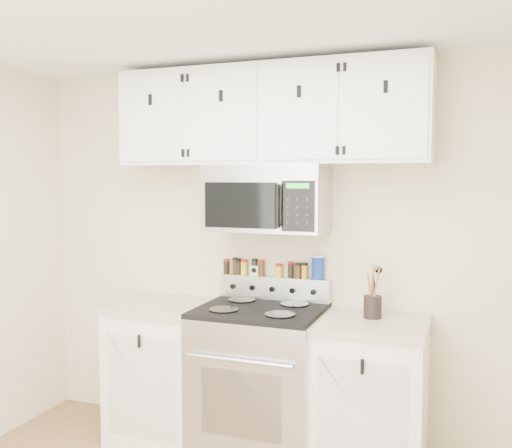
{
  "coord_description": "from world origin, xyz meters",
  "views": [
    {
      "loc": [
        1.2,
        -1.86,
        1.75
      ],
      "look_at": [
        -0.04,
        1.45,
        1.47
      ],
      "focal_mm": 40.0,
      "sensor_mm": 36.0,
      "label": 1
    }
  ],
  "objects_px": {
    "range": "(260,380)",
    "utensil_crock": "(373,305)",
    "salt_canister": "(318,267)",
    "microwave": "(267,198)"
  },
  "relations": [
    {
      "from": "range",
      "to": "utensil_crock",
      "type": "xyz_separation_m",
      "value": [
        0.68,
        0.1,
        0.51
      ]
    },
    {
      "from": "range",
      "to": "salt_canister",
      "type": "distance_m",
      "value": 0.8
    },
    {
      "from": "range",
      "to": "microwave",
      "type": "relative_size",
      "value": 1.45
    },
    {
      "from": "utensil_crock",
      "to": "salt_canister",
      "type": "height_order",
      "value": "salt_canister"
    },
    {
      "from": "microwave",
      "to": "salt_canister",
      "type": "height_order",
      "value": "microwave"
    },
    {
      "from": "range",
      "to": "microwave",
      "type": "xyz_separation_m",
      "value": [
        0.0,
        0.13,
        1.14
      ]
    },
    {
      "from": "microwave",
      "to": "salt_canister",
      "type": "xyz_separation_m",
      "value": [
        0.3,
        0.16,
        -0.45
      ]
    },
    {
      "from": "range",
      "to": "salt_canister",
      "type": "relative_size",
      "value": 7.03
    },
    {
      "from": "microwave",
      "to": "utensil_crock",
      "type": "relative_size",
      "value": 2.43
    },
    {
      "from": "utensil_crock",
      "to": "salt_canister",
      "type": "relative_size",
      "value": 2.0
    }
  ]
}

